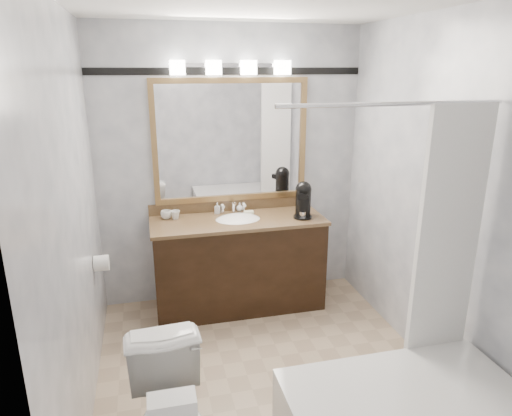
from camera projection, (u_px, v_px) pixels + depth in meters
name	position (u px, v px, depth m)	size (l,w,h in m)	color
room	(269.00, 209.00, 2.97)	(2.42, 2.62, 2.52)	tan
vanity	(238.00, 261.00, 4.15)	(1.53, 0.58, 0.97)	black
mirror	(231.00, 141.00, 4.08)	(1.40, 0.04, 1.10)	#9D7847
vanity_light_bar	(231.00, 67.00, 3.84)	(1.02, 0.14, 0.12)	silver
accent_stripe	(230.00, 71.00, 3.92)	(2.40, 0.01, 0.06)	black
bathtub	(405.00, 414.00, 2.55)	(1.30, 0.75, 1.96)	white
tp_roll	(101.00, 263.00, 3.49)	(0.12, 0.12, 0.11)	white
tissue_box	(172.00, 406.00, 1.90)	(0.20, 0.11, 0.08)	white
coffee_maker	(303.00, 199.00, 4.05)	(0.17, 0.21, 0.32)	black
cup_left	(166.00, 215.00, 4.02)	(0.09, 0.09, 0.07)	white
cup_right	(175.00, 215.00, 4.02)	(0.08, 0.08, 0.08)	white
soap_bottle_a	(217.00, 208.00, 4.16)	(0.05, 0.05, 0.10)	white
soap_bottle_b	(240.00, 207.00, 4.23)	(0.06, 0.06, 0.08)	white
soap_bar	(249.00, 212.00, 4.16)	(0.09, 0.05, 0.03)	beige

